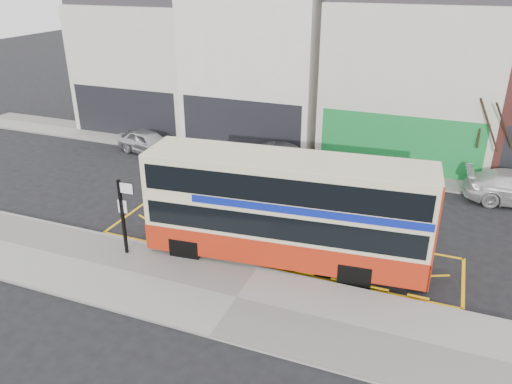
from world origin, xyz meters
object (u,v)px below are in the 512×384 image
at_px(bus_stop_post, 123,210).
at_px(street_tree_left, 122,64).
at_px(street_tree_right, 499,110).
at_px(double_decker_bus, 287,209).
at_px(car_silver, 148,142).
at_px(car_grey, 284,158).

height_order(bus_stop_post, street_tree_left, street_tree_left).
xyz_separation_m(street_tree_left, street_tree_right, (22.00, -1.01, -0.58)).
xyz_separation_m(double_decker_bus, street_tree_left, (-14.85, 11.50, 2.30)).
height_order(double_decker_bus, car_silver, double_decker_bus).
bearing_deg(street_tree_right, bus_stop_post, -135.88).
relative_size(bus_stop_post, car_grey, 0.71).
height_order(car_grey, street_tree_right, street_tree_right).
bearing_deg(double_decker_bus, car_silver, 138.41).
relative_size(bus_stop_post, street_tree_right, 0.53).
bearing_deg(car_silver, street_tree_right, -68.35).
distance_m(car_grey, street_tree_left, 12.82).
height_order(double_decker_bus, street_tree_right, street_tree_right).
distance_m(car_silver, street_tree_left, 6.16).
height_order(bus_stop_post, car_grey, bus_stop_post).
distance_m(car_silver, street_tree_right, 18.78).
relative_size(double_decker_bus, street_tree_left, 1.60).
relative_size(street_tree_left, street_tree_right, 1.15).
distance_m(car_grey, street_tree_right, 10.74).
bearing_deg(car_grey, car_silver, 86.62).
bearing_deg(street_tree_right, car_silver, -172.96).
height_order(street_tree_left, street_tree_right, street_tree_left).
distance_m(double_decker_bus, car_grey, 9.22).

